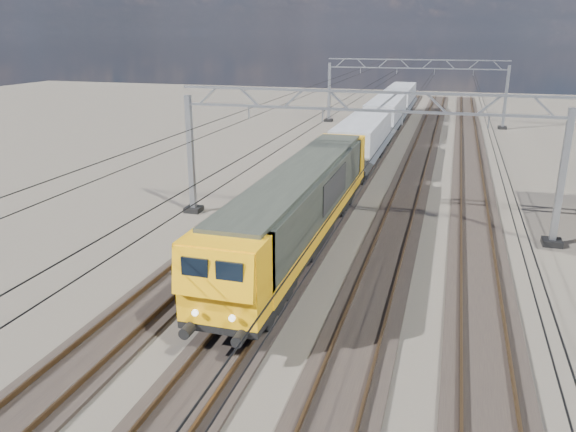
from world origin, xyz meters
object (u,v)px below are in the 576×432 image
(hopper_wagon_lead, at_px, (363,139))
(hopper_wagon_mid, at_px, (386,114))
(hopper_wagon_third, at_px, (400,98))
(catenary_gantry_mid, at_px, (360,155))
(catenary_gantry_far, at_px, (414,89))
(locomotive, at_px, (302,203))

(hopper_wagon_lead, distance_m, hopper_wagon_mid, 14.20)
(hopper_wagon_mid, xyz_separation_m, hopper_wagon_third, (0.00, 14.20, 0.00))
(catenary_gantry_mid, distance_m, hopper_wagon_mid, 28.01)
(catenary_gantry_mid, xyz_separation_m, hopper_wagon_third, (-2.00, 42.09, -1.67))
(hopper_wagon_third, bearing_deg, hopper_wagon_lead, -90.00)
(catenary_gantry_far, distance_m, hopper_wagon_lead, 22.47)
(catenary_gantry_mid, bearing_deg, hopper_wagon_third, 92.72)
(catenary_gantry_far, height_order, hopper_wagon_mid, catenary_gantry_far)
(catenary_gantry_mid, distance_m, catenary_gantry_far, 36.00)
(catenary_gantry_far, height_order, hopper_wagon_lead, catenary_gantry_far)
(catenary_gantry_mid, relative_size, catenary_gantry_far, 1.00)
(hopper_wagon_lead, bearing_deg, hopper_wagon_mid, 90.00)
(locomotive, bearing_deg, catenary_gantry_mid, 63.49)
(catenary_gantry_mid, xyz_separation_m, locomotive, (-2.00, -4.01, -1.58))
(catenary_gantry_mid, bearing_deg, catenary_gantry_far, 90.00)
(catenary_gantry_mid, height_order, locomotive, catenary_gantry_mid)
(catenary_gantry_mid, xyz_separation_m, hopper_wagon_lead, (-2.00, 13.69, -1.67))
(catenary_gantry_mid, xyz_separation_m, hopper_wagon_mid, (-2.00, 27.89, -1.67))
(locomotive, height_order, hopper_wagon_third, locomotive)
(hopper_wagon_lead, height_order, hopper_wagon_third, same)
(catenary_gantry_far, distance_m, hopper_wagon_third, 6.62)
(locomotive, distance_m, hopper_wagon_mid, 31.90)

